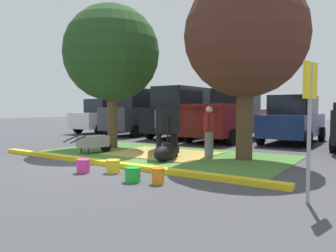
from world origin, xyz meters
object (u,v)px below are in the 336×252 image
shade_tree_left (112,54)px  suv_dark_grey (140,112)px  parking_sign (310,104)px  bucket_yellow (113,166)px  bucket_orange (158,175)px  pickup_truck_maroon (228,116)px  hatchback_white (107,116)px  sedan_red (293,120)px  calf_lying (166,153)px  person_handler (209,130)px  suv_black (183,112)px  cow_holstein (166,119)px  bucket_green (133,174)px  shade_tree_right (245,37)px  wheelbarrow (93,142)px  bucket_pink (83,166)px

shade_tree_left → suv_dark_grey: 6.46m
parking_sign → suv_dark_grey: suv_dark_grey is taller
bucket_yellow → bucket_orange: size_ratio=1.07×
pickup_truck_maroon → shade_tree_left: bearing=-115.0°
shade_tree_left → suv_dark_grey: size_ratio=1.13×
hatchback_white → sedan_red: size_ratio=1.00×
calf_lying → bucket_yellow: calf_lying is taller
person_handler → suv_black: 6.71m
calf_lying → parking_sign: size_ratio=0.61×
cow_holstein → bucket_green: bearing=-65.0°
shade_tree_left → parking_sign: (7.42, -3.43, -1.94)m
person_handler → pickup_truck_maroon: pickup_truck_maroon is taller
suv_dark_grey → sedan_red: bearing=1.9°
bucket_orange → pickup_truck_maroon: pickup_truck_maroon is taller
parking_sign → suv_black: 11.37m
suv_dark_grey → pickup_truck_maroon: (5.34, -0.18, -0.16)m
person_handler → parking_sign: bearing=-44.3°
shade_tree_left → shade_tree_right: (5.06, 0.08, 0.01)m
shade_tree_right → wheelbarrow: (-4.57, -1.48, -3.10)m
shade_tree_left → suv_dark_grey: (-2.96, 5.30, -2.21)m
wheelbarrow → suv_black: suv_black is taller
shade_tree_left → bucket_yellow: shade_tree_left is taller
bucket_green → hatchback_white: hatchback_white is taller
wheelbarrow → bucket_green: bearing=-33.1°
bucket_green → shade_tree_right: bearing=77.4°
shade_tree_left → hatchback_white: bearing=136.1°
pickup_truck_maroon → sedan_red: 2.80m
suv_black → pickup_truck_maroon: size_ratio=0.85×
cow_holstein → parking_sign: parking_sign is taller
wheelbarrow → bucket_orange: 4.81m
person_handler → sedan_red: 5.82m
wheelbarrow → pickup_truck_maroon: pickup_truck_maroon is taller
wheelbarrow → pickup_truck_maroon: (1.89, 6.53, 0.73)m
calf_lying → suv_dark_grey: bearing=133.4°
bucket_yellow → cow_holstein: bearing=103.5°
bucket_pink → suv_dark_grey: size_ratio=0.07×
pickup_truck_maroon → suv_black: bearing=179.6°
shade_tree_right → wheelbarrow: 5.72m
person_handler → wheelbarrow: (-3.56, -1.26, -0.44)m
shade_tree_left → shade_tree_right: size_ratio=1.00×
person_handler → wheelbarrow: 3.80m
pickup_truck_maroon → shade_tree_right: bearing=-62.1°
bucket_yellow → sedan_red: bearing=78.0°
shade_tree_left → wheelbarrow: bearing=-70.6°
parking_sign → suv_dark_grey: (-10.37, 8.73, -0.27)m
cow_holstein → parking_sign: (4.98, -3.39, 0.41)m
calf_lying → bucket_green: calf_lying is taller
shade_tree_left → pickup_truck_maroon: bearing=65.0°
bucket_orange → suv_dark_grey: size_ratio=0.07×
wheelbarrow → bucket_yellow: wheelbarrow is taller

